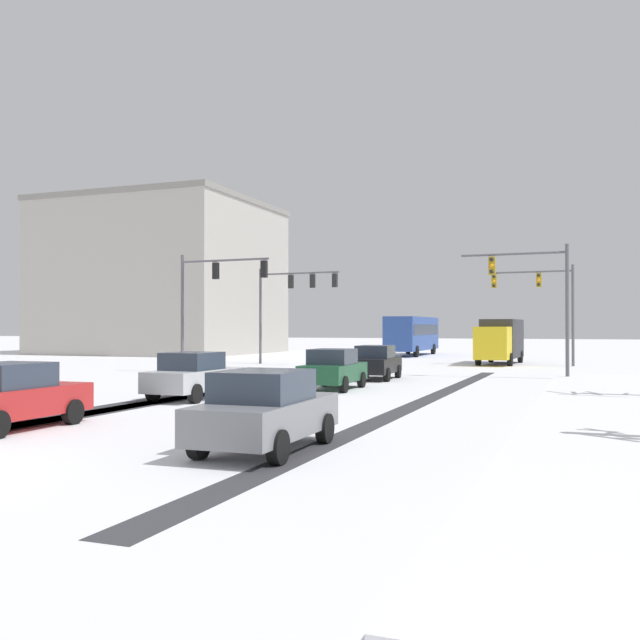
% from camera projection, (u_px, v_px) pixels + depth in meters
% --- Properties ---
extents(wheel_track_left_lane, '(0.85, 32.93, 0.01)m').
position_uv_depth(wheel_track_left_lane, '(202.00, 394.00, 26.48)').
color(wheel_track_left_lane, '#38383D').
rests_on(wheel_track_left_lane, ground).
extents(wheel_track_right_lane, '(1.13, 32.93, 0.01)m').
position_uv_depth(wheel_track_right_lane, '(192.00, 393.00, 26.63)').
color(wheel_track_right_lane, '#38383D').
rests_on(wheel_track_right_lane, ground).
extents(wheel_track_center, '(1.11, 32.93, 0.01)m').
position_uv_depth(wheel_track_center, '(204.00, 394.00, 26.45)').
color(wheel_track_center, '#38383D').
rests_on(wheel_track_center, ground).
extents(wheel_track_oncoming, '(0.71, 32.93, 0.01)m').
position_uv_depth(wheel_track_oncoming, '(422.00, 402.00, 23.53)').
color(wheel_track_oncoming, '#38383D').
rests_on(wheel_track_oncoming, ground).
extents(sidewalk_kerb_right, '(4.00, 32.93, 0.12)m').
position_uv_depth(sidewalk_kerb_right, '(605.00, 413.00, 20.15)').
color(sidewalk_kerb_right, white).
rests_on(sidewalk_kerb_right, ground).
extents(traffic_signal_far_right, '(5.30, 0.50, 6.50)m').
position_uv_depth(traffic_signal_far_right, '(543.00, 294.00, 46.12)').
color(traffic_signal_far_right, '#56565B').
rests_on(traffic_signal_far_right, ground).
extents(traffic_signal_near_right, '(5.16, 0.38, 6.50)m').
position_uv_depth(traffic_signal_near_right, '(538.00, 289.00, 34.71)').
color(traffic_signal_near_right, '#56565B').
rests_on(traffic_signal_near_right, ground).
extents(traffic_signal_far_left, '(5.95, 0.61, 6.50)m').
position_uv_depth(traffic_signal_far_left, '(291.00, 293.00, 47.87)').
color(traffic_signal_far_left, '#56565B').
rests_on(traffic_signal_far_left, ground).
extents(traffic_signal_near_left, '(5.45, 0.50, 6.50)m').
position_uv_depth(traffic_signal_near_left, '(211.00, 288.00, 38.78)').
color(traffic_signal_near_left, '#56565B').
rests_on(traffic_signal_near_left, ground).
extents(car_black_lead, '(2.01, 4.19, 1.62)m').
position_uv_depth(car_black_lead, '(376.00, 362.00, 33.85)').
color(car_black_lead, black).
rests_on(car_black_lead, ground).
extents(car_dark_green_second, '(1.95, 4.16, 1.62)m').
position_uv_depth(car_dark_green_second, '(333.00, 369.00, 28.33)').
color(car_dark_green_second, '#194C2D').
rests_on(car_dark_green_second, ground).
extents(car_silver_third, '(1.87, 4.12, 1.62)m').
position_uv_depth(car_silver_third, '(194.00, 375.00, 24.59)').
color(car_silver_third, '#B7BABF').
rests_on(car_silver_third, ground).
extents(car_red_fourth, '(1.89, 4.13, 1.62)m').
position_uv_depth(car_red_fourth, '(9.00, 396.00, 17.22)').
color(car_red_fourth, red).
rests_on(car_red_fourth, ground).
extents(car_grey_fifth, '(1.89, 4.13, 1.62)m').
position_uv_depth(car_grey_fifth, '(265.00, 410.00, 14.24)').
color(car_grey_fifth, slate).
rests_on(car_grey_fifth, ground).
extents(bus_oncoming, '(2.74, 11.02, 3.38)m').
position_uv_depth(bus_oncoming, '(413.00, 333.00, 63.07)').
color(bus_oncoming, '#284793').
rests_on(bus_oncoming, ground).
extents(box_truck_delivery, '(2.56, 7.49, 3.02)m').
position_uv_depth(box_truck_delivery, '(500.00, 340.00, 48.01)').
color(box_truck_delivery, yellow).
rests_on(box_truck_delivery, ground).
extents(office_building_far_left_block, '(19.23, 17.38, 14.39)m').
position_uv_depth(office_building_far_left_block, '(163.00, 278.00, 68.65)').
color(office_building_far_left_block, '#B2ADA3').
rests_on(office_building_far_left_block, ground).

